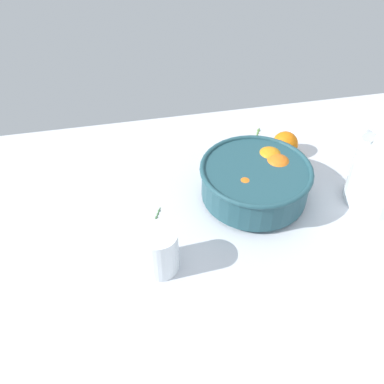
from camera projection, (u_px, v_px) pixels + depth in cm
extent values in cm
cube|color=silver|center=(197.00, 234.00, 103.51)|extent=(149.63, 95.89, 3.00)
cylinder|color=#234C56|center=(253.00, 196.00, 110.08)|extent=(23.60, 23.60, 1.20)
cylinder|color=#234C56|center=(255.00, 182.00, 107.02)|extent=(25.65, 25.65, 7.88)
torus|color=#234C56|center=(256.00, 169.00, 104.37)|extent=(26.85, 26.85, 1.20)
sphere|color=orange|center=(276.00, 171.00, 109.08)|extent=(8.48, 8.48, 8.48)
sphere|color=orange|center=(269.00, 162.00, 111.19)|extent=(8.13, 8.13, 8.13)
sphere|color=orange|center=(239.00, 172.00, 108.93)|extent=(6.65, 6.65, 6.65)
sphere|color=orange|center=(224.00, 182.00, 106.99)|extent=(7.73, 7.73, 7.73)
sphere|color=orange|center=(244.00, 192.00, 103.92)|extent=(7.59, 7.59, 7.59)
sphere|color=orange|center=(268.00, 188.00, 104.70)|extent=(6.70, 6.70, 6.70)
cylinder|color=white|center=(383.00, 177.00, 105.15)|extent=(15.35, 15.35, 14.42)
cone|color=white|center=(369.00, 133.00, 98.16)|extent=(3.75, 3.86, 2.80)
cylinder|color=yellow|center=(378.00, 188.00, 107.52)|extent=(14.12, 14.12, 7.38)
cylinder|color=white|center=(159.00, 251.00, 91.11)|extent=(8.28, 8.28, 10.22)
cylinder|color=#FAB83F|center=(159.00, 260.00, 93.18)|extent=(7.29, 7.29, 4.09)
sphere|color=orange|center=(285.00, 144.00, 121.11)|extent=(6.99, 6.99, 6.99)
cylinder|color=#527C3B|center=(258.00, 133.00, 130.87)|extent=(2.80, 4.90, 0.30)
sphere|color=#527C3B|center=(259.00, 130.00, 131.73)|extent=(0.96, 0.96, 0.96)
sphere|color=#527C3B|center=(258.00, 132.00, 130.77)|extent=(0.74, 0.74, 0.74)
sphere|color=#527C3B|center=(257.00, 135.00, 129.81)|extent=(0.73, 0.73, 0.73)
cylinder|color=#487044|center=(156.00, 217.00, 105.20)|extent=(3.06, 6.27, 0.30)
sphere|color=#487044|center=(154.00, 223.00, 103.48)|extent=(0.88, 0.88, 0.88)
sphere|color=#487044|center=(155.00, 220.00, 104.29)|extent=(0.89, 0.89, 0.89)
sphere|color=#487044|center=(156.00, 217.00, 105.10)|extent=(0.71, 0.71, 0.71)
sphere|color=#487044|center=(158.00, 213.00, 105.91)|extent=(0.61, 0.61, 0.61)
sphere|color=#487044|center=(159.00, 210.00, 106.72)|extent=(0.67, 0.67, 0.67)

